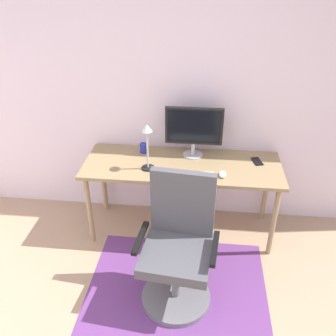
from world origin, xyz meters
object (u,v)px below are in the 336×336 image
object	(u,v)px
monitor	(194,128)
keyboard	(188,176)
desk	(182,171)
office_chair	(178,253)
coffee_cup	(144,148)
cell_phone	(257,161)
computer_mouse	(222,174)
desk_lamp	(147,140)

from	to	relation	value
monitor	keyboard	world-z (taller)	monitor
desk	office_chair	bearing A→B (deg)	-87.80
keyboard	office_chair	size ratio (longest dim) A/B	0.42
coffee_cup	cell_phone	size ratio (longest dim) A/B	0.61
monitor	coffee_cup	bearing A→B (deg)	178.10
desk	cell_phone	distance (m)	0.67
keyboard	coffee_cup	bearing A→B (deg)	137.94
cell_phone	computer_mouse	bearing A→B (deg)	-153.84
desk	computer_mouse	size ratio (longest dim) A/B	16.59
desk	computer_mouse	bearing A→B (deg)	-25.43
computer_mouse	keyboard	bearing A→B (deg)	-172.22
coffee_cup	cell_phone	world-z (taller)	coffee_cup
monitor	cell_phone	size ratio (longest dim) A/B	3.61
desk	monitor	size ratio (longest dim) A/B	3.42
monitor	desk_lamp	xyz separation A→B (m)	(-0.37, -0.28, 0.00)
cell_phone	office_chair	size ratio (longest dim) A/B	0.14
keyboard	coffee_cup	distance (m)	0.58
desk_lamp	office_chair	size ratio (longest dim) A/B	0.40
desk	monitor	distance (m)	0.39
desk	office_chair	distance (m)	0.81
desk	cell_phone	world-z (taller)	cell_phone
desk	monitor	xyz separation A→B (m)	(0.08, 0.17, 0.34)
desk_lamp	cell_phone	bearing A→B (deg)	12.88
computer_mouse	coffee_cup	xyz separation A→B (m)	(-0.71, 0.35, 0.03)
computer_mouse	coffee_cup	size ratio (longest dim) A/B	1.22
keyboard	desk_lamp	world-z (taller)	desk_lamp
desk	coffee_cup	distance (m)	0.43
desk_lamp	office_chair	xyz separation A→B (m)	(0.32, -0.67, -0.58)
desk	desk_lamp	xyz separation A→B (m)	(-0.29, -0.11, 0.34)
desk_lamp	desk	bearing A→B (deg)	20.62
desk_lamp	computer_mouse	bearing A→B (deg)	-5.05
desk	computer_mouse	xyz separation A→B (m)	(0.34, -0.16, 0.08)
monitor	cell_phone	bearing A→B (deg)	-6.18
keyboard	cell_phone	distance (m)	0.67
keyboard	computer_mouse	world-z (taller)	computer_mouse
desk	cell_phone	size ratio (longest dim) A/B	12.32
coffee_cup	desk_lamp	bearing A→B (deg)	-73.94
coffee_cup	office_chair	size ratio (longest dim) A/B	0.08
coffee_cup	desk_lamp	size ratio (longest dim) A/B	0.21
cell_phone	office_chair	world-z (taller)	office_chair
desk_lamp	coffee_cup	bearing A→B (deg)	106.06
monitor	computer_mouse	world-z (taller)	monitor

